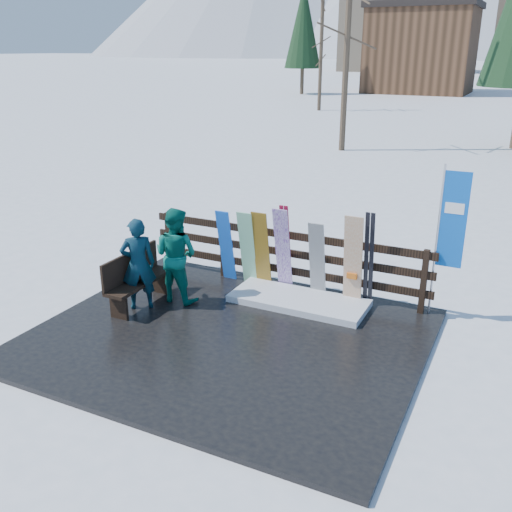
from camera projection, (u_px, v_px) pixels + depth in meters
The scene contains 16 objects.
ground at pixel (228, 339), 9.14m from camera, with size 700.00×700.00×0.00m, color white.
deck at pixel (228, 337), 9.12m from camera, with size 6.00×5.00×0.08m, color black.
fence at pixel (284, 254), 10.73m from camera, with size 5.60×0.10×1.15m.
snow_patch at pixel (299, 301), 10.20m from camera, with size 2.43×1.00×0.12m, color white.
bench at pixel (136, 277), 10.03m from camera, with size 0.41×1.50×0.97m.
snowboard_0 at pixel (226, 246), 10.99m from camera, with size 0.28×0.03×1.48m, color blue.
snowboard_1 at pixel (248, 249), 10.79m from camera, with size 0.31×0.03×1.51m, color white.
snowboard_2 at pixel (262, 250), 10.66m from camera, with size 0.31×0.03×1.54m, color #FFAC1D.
snowboard_3 at pixel (283, 250), 10.46m from camera, with size 0.29×0.03×1.68m, color white.
snowboard_4 at pixel (317, 261), 10.21m from camera, with size 0.29×0.03×1.48m, color black.
snowboard_5 at pixel (353, 261), 9.91m from camera, with size 0.33×0.03×1.66m, color silver.
ski_pair_a at pixel (286, 248), 10.50m from camera, with size 0.16×0.32×1.69m.
ski_pair_b at pixel (369, 260), 9.84m from camera, with size 0.17×0.23×1.74m.
rental_flag at pixel (449, 225), 9.25m from camera, with size 0.45×0.04×2.60m.
person_front at pixel (138, 264), 9.81m from camera, with size 0.60×0.39×1.63m, color #0D3F46.
person_back at pixel (176, 255), 10.11m from camera, with size 0.84×0.65×1.72m, color #096657.
Camera 1 is at (3.98, -7.08, 4.41)m, focal length 40.00 mm.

